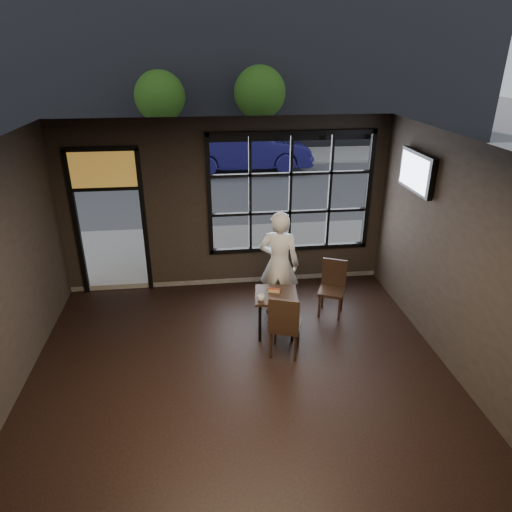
{
  "coord_description": "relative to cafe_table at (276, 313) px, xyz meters",
  "views": [
    {
      "loc": [
        -0.42,
        -4.54,
        4.21
      ],
      "look_at": [
        0.4,
        2.2,
        1.15
      ],
      "focal_mm": 32.0,
      "sensor_mm": 36.0,
      "label": 1
    }
  ],
  "objects": [
    {
      "name": "maroon_car",
      "position": [
        -5.64,
        10.71,
        0.47
      ],
      "size": [
        4.39,
        2.13,
        1.45
      ],
      "primitive_type": "imported",
      "rotation": [
        0.0,
        0.0,
        1.47
      ],
      "color": "#421314",
      "rests_on": "street_asphalt"
    },
    {
      "name": "floor",
      "position": [
        -0.66,
        -1.68,
        -0.37
      ],
      "size": [
        6.0,
        7.0,
        0.02
      ],
      "primitive_type": "cube",
      "color": "black",
      "rests_on": "ground"
    },
    {
      "name": "tree_left",
      "position": [
        -2.61,
        13.8,
        2.14
      ],
      "size": [
        2.08,
        2.08,
        3.54
      ],
      "color": "#332114",
      "rests_on": "street_asphalt"
    },
    {
      "name": "cafe_table",
      "position": [
        0.0,
        0.0,
        0.0
      ],
      "size": [
        0.74,
        0.74,
        0.71
      ],
      "primitive_type": "cube",
      "rotation": [
        0.0,
        0.0,
        -0.13
      ],
      "color": "black",
      "rests_on": "floor"
    },
    {
      "name": "tree_right",
      "position": [
        1.52,
        13.78,
        2.25
      ],
      "size": [
        2.17,
        2.17,
        3.71
      ],
      "color": "#332114",
      "rests_on": "street_asphalt"
    },
    {
      "name": "hotdog",
      "position": [
        -0.02,
        0.07,
        0.38
      ],
      "size": [
        0.22,
        0.14,
        0.06
      ],
      "primitive_type": null,
      "rotation": [
        0.0,
        0.0,
        -0.34
      ],
      "color": "tan",
      "rests_on": "cafe_table"
    },
    {
      "name": "stained_transom",
      "position": [
        -2.76,
        1.82,
        1.99
      ],
      "size": [
        1.2,
        0.06,
        0.7
      ],
      "primitive_type": "cube",
      "color": "orange",
      "rests_on": "ground"
    },
    {
      "name": "street_asphalt",
      "position": [
        -0.66,
        22.32,
        -0.38
      ],
      "size": [
        60.0,
        41.0,
        0.04
      ],
      "primitive_type": "cube",
      "color": "#545456",
      "rests_on": "ground"
    },
    {
      "name": "man",
      "position": [
        0.14,
        0.62,
        0.58
      ],
      "size": [
        0.78,
        0.63,
        1.87
      ],
      "primitive_type": "imported",
      "rotation": [
        0.0,
        0.0,
        2.84
      ],
      "color": "silver",
      "rests_on": "floor"
    },
    {
      "name": "wall_right",
      "position": [
        2.34,
        -1.68,
        1.24
      ],
      "size": [
        0.04,
        7.0,
        3.2
      ],
      "primitive_type": "cube",
      "color": "black",
      "rests_on": "ground"
    },
    {
      "name": "chair_near",
      "position": [
        0.05,
        -0.56,
        0.16
      ],
      "size": [
        0.57,
        0.57,
        1.03
      ],
      "primitive_type": "cube",
      "rotation": [
        0.0,
        0.0,
        2.81
      ],
      "color": "black",
      "rests_on": "floor"
    },
    {
      "name": "window_frame",
      "position": [
        0.54,
        1.82,
        1.44
      ],
      "size": [
        3.06,
        0.12,
        2.28
      ],
      "primitive_type": "cube",
      "color": "black",
      "rests_on": "ground"
    },
    {
      "name": "ceiling",
      "position": [
        -0.66,
        -1.68,
        2.85
      ],
      "size": [
        6.0,
        7.0,
        0.02
      ],
      "primitive_type": "cube",
      "color": "black",
      "rests_on": "ground"
    },
    {
      "name": "cup",
      "position": [
        -0.27,
        -0.17,
        0.4
      ],
      "size": [
        0.17,
        0.17,
        0.1
      ],
      "primitive_type": "imported",
      "rotation": [
        0.0,
        0.0,
        -0.47
      ],
      "color": "silver",
      "rests_on": "cafe_table"
    },
    {
      "name": "chair_window",
      "position": [
        1.04,
        0.44,
        0.13
      ],
      "size": [
        0.55,
        0.55,
        0.97
      ],
      "primitive_type": "cube",
      "rotation": [
        0.0,
        0.0,
        -0.42
      ],
      "color": "black",
      "rests_on": "floor"
    },
    {
      "name": "navy_car",
      "position": [
        0.57,
        10.69,
        0.54
      ],
      "size": [
        4.88,
        1.8,
        1.6
      ],
      "primitive_type": "imported",
      "rotation": [
        0.0,
        0.0,
        1.59
      ],
      "color": "#181654",
      "rests_on": "street_asphalt"
    },
    {
      "name": "tv",
      "position": [
        2.27,
        0.47,
        2.13
      ],
      "size": [
        0.12,
        1.07,
        0.62
      ],
      "primitive_type": "cube",
      "color": "black",
      "rests_on": "wall_right"
    }
  ]
}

